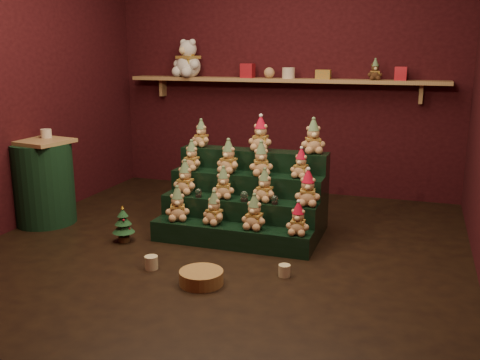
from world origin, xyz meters
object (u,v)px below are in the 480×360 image
(snow_globe_b, at_px, (244,196))
(wicker_basket, at_px, (201,277))
(side_table, at_px, (43,182))
(mug_left, at_px, (151,263))
(mini_christmas_tree, at_px, (123,224))
(mug_right, at_px, (284,271))
(riser_tier_front, at_px, (230,236))
(snow_globe_c, at_px, (275,200))
(white_bear, at_px, (188,53))
(brown_bear, at_px, (375,70))
(snow_globe_a, at_px, (198,193))

(snow_globe_b, bearing_deg, wicker_basket, -90.79)
(side_table, xyz_separation_m, mug_left, (1.50, -0.69, -0.35))
(mini_christmas_tree, bearing_deg, mug_right, -10.06)
(riser_tier_front, bearing_deg, wicker_basket, -85.72)
(riser_tier_front, height_order, wicker_basket, riser_tier_front)
(mug_right, bearing_deg, snow_globe_b, 129.90)
(snow_globe_b, bearing_deg, mug_left, -120.57)
(riser_tier_front, bearing_deg, snow_globe_c, 25.07)
(side_table, relative_size, wicker_basket, 2.58)
(side_table, distance_m, white_bear, 2.27)
(mini_christmas_tree, bearing_deg, riser_tier_front, 11.76)
(mini_christmas_tree, distance_m, mug_left, 0.69)
(snow_globe_c, relative_size, mini_christmas_tree, 0.24)
(riser_tier_front, relative_size, brown_bear, 6.57)
(snow_globe_c, distance_m, wicker_basket, 1.04)
(snow_globe_c, height_order, side_table, side_table)
(mug_right, bearing_deg, riser_tier_front, 142.08)
(riser_tier_front, xyz_separation_m, wicker_basket, (0.06, -0.78, -0.04))
(snow_globe_a, distance_m, mug_left, 0.88)
(riser_tier_front, height_order, snow_globe_b, snow_globe_b)
(snow_globe_a, height_order, mug_right, snow_globe_a)
(snow_globe_b, relative_size, side_table, 0.11)
(wicker_basket, height_order, white_bear, white_bear)
(riser_tier_front, distance_m, brown_bear, 2.46)
(mini_christmas_tree, bearing_deg, brown_bear, 46.94)
(snow_globe_b, xyz_separation_m, white_bear, (-1.24, 1.66, 1.19))
(snow_globe_b, relative_size, brown_bear, 0.43)
(mini_christmas_tree, height_order, wicker_basket, mini_christmas_tree)
(mini_christmas_tree, relative_size, brown_bear, 1.54)
(mini_christmas_tree, bearing_deg, side_table, 166.84)
(wicker_basket, bearing_deg, riser_tier_front, 94.28)
(snow_globe_c, bearing_deg, side_table, -176.97)
(snow_globe_b, relative_size, wicker_basket, 0.29)
(side_table, bearing_deg, snow_globe_a, 14.11)
(snow_globe_a, height_order, mini_christmas_tree, snow_globe_a)
(snow_globe_c, distance_m, side_table, 2.25)
(snow_globe_b, xyz_separation_m, mug_right, (0.52, -0.62, -0.36))
(mug_left, bearing_deg, brown_bear, 60.96)
(riser_tier_front, height_order, mini_christmas_tree, mini_christmas_tree)
(riser_tier_front, bearing_deg, snow_globe_b, 66.04)
(snow_globe_a, relative_size, mug_left, 0.78)
(mug_right, relative_size, wicker_basket, 0.28)
(mug_left, xyz_separation_m, mug_right, (0.99, 0.19, -0.01))
(snow_globe_a, relative_size, snow_globe_b, 0.87)
(snow_globe_c, bearing_deg, mini_christmas_tree, -164.42)
(mini_christmas_tree, distance_m, white_bear, 2.48)
(mini_christmas_tree, xyz_separation_m, brown_bear, (1.88, 2.01, 1.27))
(riser_tier_front, distance_m, snow_globe_a, 0.50)
(mug_left, bearing_deg, wicker_basket, -15.32)
(snow_globe_a, relative_size, white_bear, 0.15)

